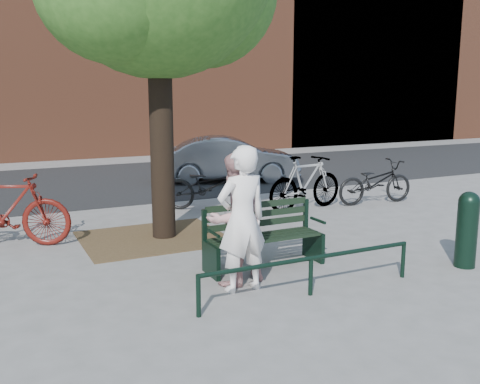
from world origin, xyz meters
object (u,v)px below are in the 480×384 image
person_left (242,219)px  bicycle_c (209,186)px  litter_bin (236,215)px  park_bench (262,234)px  parked_car (229,159)px  bollard (467,227)px  person_right (235,219)px

person_left → bicycle_c: 4.75m
litter_bin → park_bench: bearing=-100.4°
park_bench → litter_bin: bearing=79.6°
park_bench → parked_car: bearing=68.8°
bicycle_c → parked_car: bearing=2.7°
litter_bin → parked_car: bearing=66.2°
bicycle_c → parked_car: 3.75m
park_bench → parked_car: 7.47m
person_left → bicycle_c: bearing=-111.5°
bollard → litter_bin: bearing=130.4°
parked_car → litter_bin: bearing=174.7°
bicycle_c → parked_car: (1.96, 3.20, 0.11)m
park_bench → litter_bin: size_ratio=2.03×
person_right → person_left: bearing=69.3°
litter_bin → bicycle_c: size_ratio=0.43×
person_left → bollard: (3.32, -0.58, -0.34)m
bollard → park_bench: bearing=153.3°
bollard → person_left: bearing=170.1°
person_right → parked_car: bearing=-129.3°
park_bench → bicycle_c: 3.84m
parked_car → bicycle_c: bearing=167.1°
person_left → person_right: bearing=-99.6°
person_left → park_bench: bearing=-136.6°
parked_car → person_left: bearing=174.8°
park_bench → bicycle_c: (0.74, 3.76, 0.04)m
bollard → parked_car: 8.29m
person_right → parked_car: 8.16m
person_right → litter_bin: size_ratio=2.03×
bicycle_c → litter_bin: bearing=-157.4°
park_bench → bollard: bearing=-26.7°
park_bench → person_left: bearing=-132.8°
park_bench → bollard: size_ratio=1.57×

